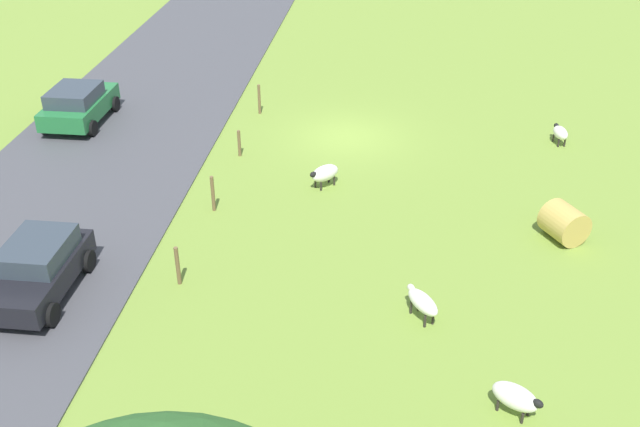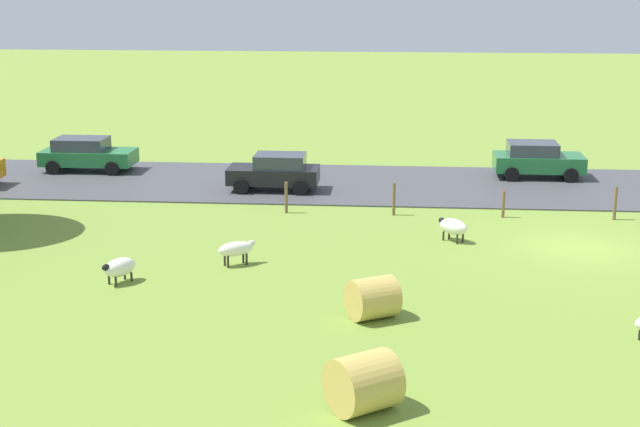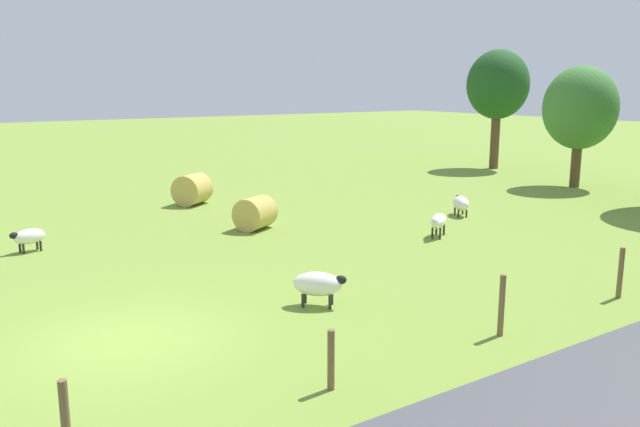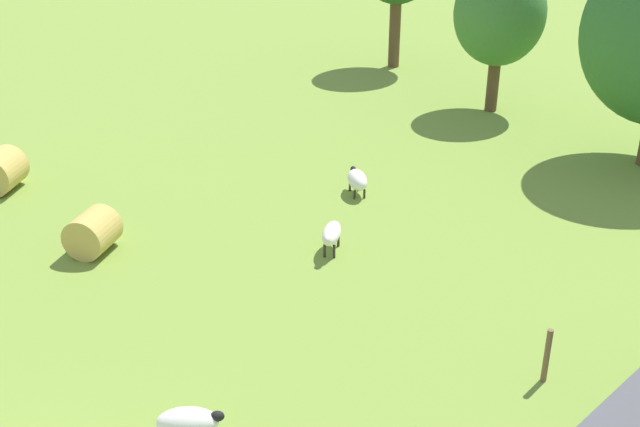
{
  "view_description": "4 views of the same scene",
  "coord_description": "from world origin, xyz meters",
  "px_view_note": "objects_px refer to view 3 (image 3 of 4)",
  "views": [
    {
      "loc": [
        -1.95,
        26.5,
        12.26
      ],
      "look_at": [
        0.23,
        7.43,
        0.82
      ],
      "focal_mm": 40.82,
      "sensor_mm": 36.0,
      "label": 1
    },
    {
      "loc": [
        -31.19,
        6.11,
        8.99
      ],
      "look_at": [
        -0.58,
        8.68,
        1.15
      ],
      "focal_mm": 53.19,
      "sensor_mm": 36.0,
      "label": 2
    },
    {
      "loc": [
        11.87,
        -3.45,
        4.93
      ],
      "look_at": [
        -4.44,
        7.51,
        0.94
      ],
      "focal_mm": 35.87,
      "sensor_mm": 36.0,
      "label": 3
    },
    {
      "loc": [
        9.89,
        -1.82,
        9.94
      ],
      "look_at": [
        -3.64,
        11.45,
        0.76
      ],
      "focal_mm": 44.21,
      "sensor_mm": 36.0,
      "label": 4
    }
  ],
  "objects_px": {
    "tree_1": "(498,85)",
    "tree_2": "(580,108)",
    "sheep_0": "(29,237)",
    "sheep_3": "(438,221)",
    "sheep_2": "(318,284)",
    "hay_bale_0": "(192,189)",
    "hay_bale_1": "(255,213)",
    "sheep_1": "(461,203)"
  },
  "relations": [
    {
      "from": "hay_bale_1",
      "to": "tree_1",
      "type": "xyz_separation_m",
      "value": [
        -6.46,
        19.49,
        4.28
      ]
    },
    {
      "from": "sheep_2",
      "to": "sheep_3",
      "type": "bearing_deg",
      "value": 115.59
    },
    {
      "from": "sheep_1",
      "to": "hay_bale_1",
      "type": "bearing_deg",
      "value": -107.04
    },
    {
      "from": "sheep_1",
      "to": "sheep_3",
      "type": "height_order",
      "value": "sheep_3"
    },
    {
      "from": "hay_bale_1",
      "to": "sheep_0",
      "type": "bearing_deg",
      "value": -98.52
    },
    {
      "from": "tree_1",
      "to": "hay_bale_0",
      "type": "bearing_deg",
      "value": -87.29
    },
    {
      "from": "sheep_2",
      "to": "sheep_3",
      "type": "distance_m",
      "value": 7.72
    },
    {
      "from": "sheep_3",
      "to": "tree_2",
      "type": "height_order",
      "value": "tree_2"
    },
    {
      "from": "hay_bale_0",
      "to": "tree_2",
      "type": "xyz_separation_m",
      "value": [
        6.06,
        17.25,
        3.16
      ]
    },
    {
      "from": "sheep_2",
      "to": "hay_bale_0",
      "type": "xyz_separation_m",
      "value": [
        -13.25,
        2.56,
        0.12
      ]
    },
    {
      "from": "sheep_1",
      "to": "tree_2",
      "type": "height_order",
      "value": "tree_2"
    },
    {
      "from": "sheep_1",
      "to": "sheep_3",
      "type": "distance_m",
      "value": 3.76
    },
    {
      "from": "sheep_0",
      "to": "tree_2",
      "type": "xyz_separation_m",
      "value": [
        1.58,
        24.33,
        3.32
      ]
    },
    {
      "from": "sheep_1",
      "to": "sheep_0",
      "type": "bearing_deg",
      "value": -103.01
    },
    {
      "from": "sheep_1",
      "to": "tree_1",
      "type": "distance_m",
      "value": 15.42
    },
    {
      "from": "sheep_2",
      "to": "tree_2",
      "type": "xyz_separation_m",
      "value": [
        -7.18,
        19.81,
        3.27
      ]
    },
    {
      "from": "sheep_1",
      "to": "hay_bale_1",
      "type": "relative_size",
      "value": 1.02
    },
    {
      "from": "sheep_0",
      "to": "sheep_3",
      "type": "xyz_separation_m",
      "value": [
        5.42,
        11.49,
        0.06
      ]
    },
    {
      "from": "hay_bale_0",
      "to": "hay_bale_1",
      "type": "distance_m",
      "value": 5.54
    },
    {
      "from": "hay_bale_1",
      "to": "tree_2",
      "type": "bearing_deg",
      "value": 88.27
    },
    {
      "from": "sheep_3",
      "to": "tree_1",
      "type": "bearing_deg",
      "value": 125.73
    },
    {
      "from": "sheep_1",
      "to": "tree_1",
      "type": "height_order",
      "value": "tree_1"
    },
    {
      "from": "sheep_3",
      "to": "sheep_0",
      "type": "bearing_deg",
      "value": -115.28
    },
    {
      "from": "sheep_0",
      "to": "sheep_2",
      "type": "height_order",
      "value": "sheep_2"
    },
    {
      "from": "hay_bale_1",
      "to": "tree_2",
      "type": "distance_m",
      "value": 17.58
    },
    {
      "from": "sheep_1",
      "to": "sheep_3",
      "type": "xyz_separation_m",
      "value": [
        2.04,
        -3.16,
        0.05
      ]
    },
    {
      "from": "sheep_1",
      "to": "sheep_3",
      "type": "bearing_deg",
      "value": -57.13
    },
    {
      "from": "hay_bale_0",
      "to": "tree_2",
      "type": "relative_size",
      "value": 0.22
    },
    {
      "from": "sheep_2",
      "to": "hay_bale_0",
      "type": "height_order",
      "value": "hay_bale_0"
    },
    {
      "from": "sheep_0",
      "to": "tree_1",
      "type": "bearing_deg",
      "value": 101.52
    },
    {
      "from": "sheep_0",
      "to": "sheep_3",
      "type": "bearing_deg",
      "value": 64.72
    },
    {
      "from": "hay_bale_1",
      "to": "tree_2",
      "type": "relative_size",
      "value": 0.21
    },
    {
      "from": "sheep_0",
      "to": "sheep_3",
      "type": "distance_m",
      "value": 12.7
    },
    {
      "from": "tree_2",
      "to": "hay_bale_0",
      "type": "bearing_deg",
      "value": -109.37
    },
    {
      "from": "sheep_0",
      "to": "tree_1",
      "type": "distance_m",
      "value": 27.44
    },
    {
      "from": "sheep_0",
      "to": "hay_bale_1",
      "type": "height_order",
      "value": "hay_bale_1"
    },
    {
      "from": "hay_bale_0",
      "to": "hay_bale_1",
      "type": "relative_size",
      "value": 1.08
    },
    {
      "from": "sheep_1",
      "to": "tree_2",
      "type": "bearing_deg",
      "value": 100.56
    },
    {
      "from": "sheep_2",
      "to": "sheep_0",
      "type": "bearing_deg",
      "value": -152.7
    },
    {
      "from": "tree_1",
      "to": "tree_2",
      "type": "xyz_separation_m",
      "value": [
        6.99,
        -2.21,
        -1.05
      ]
    },
    {
      "from": "sheep_1",
      "to": "hay_bale_0",
      "type": "relative_size",
      "value": 0.95
    },
    {
      "from": "sheep_0",
      "to": "sheep_1",
      "type": "bearing_deg",
      "value": 76.99
    }
  ]
}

